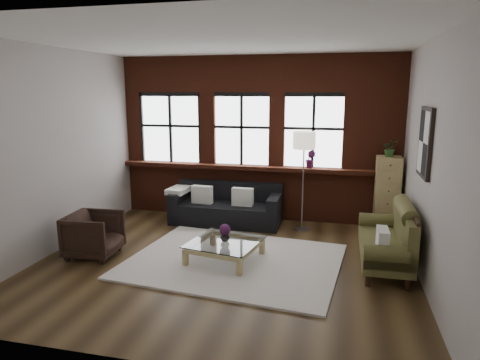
% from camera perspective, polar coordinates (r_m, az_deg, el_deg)
% --- Properties ---
extents(floor, '(5.50, 5.50, 0.00)m').
position_cam_1_polar(floor, '(6.54, -2.10, -10.94)').
color(floor, '#3A2815').
rests_on(floor, ground).
extents(ceiling, '(5.50, 5.50, 0.00)m').
position_cam_1_polar(ceiling, '(6.07, -2.34, 18.17)').
color(ceiling, white).
rests_on(ceiling, ground).
extents(wall_back, '(5.50, 0.00, 5.50)m').
position_cam_1_polar(wall_back, '(8.52, 2.30, 5.54)').
color(wall_back, '#B3ACA6').
rests_on(wall_back, ground).
extents(wall_front, '(5.50, 0.00, 5.50)m').
position_cam_1_polar(wall_front, '(3.80, -12.34, -2.57)').
color(wall_front, '#B3ACA6').
rests_on(wall_front, ground).
extents(wall_left, '(0.00, 5.00, 5.00)m').
position_cam_1_polar(wall_left, '(7.33, -23.46, 3.56)').
color(wall_left, '#B3ACA6').
rests_on(wall_left, ground).
extents(wall_right, '(0.00, 5.00, 5.00)m').
position_cam_1_polar(wall_right, '(5.99, 24.05, 1.88)').
color(wall_right, '#B3ACA6').
rests_on(wall_right, ground).
extents(brick_backwall, '(5.50, 0.12, 3.20)m').
position_cam_1_polar(brick_backwall, '(8.46, 2.22, 5.50)').
color(brick_backwall, '#612616').
rests_on(brick_backwall, floor).
extents(sill_ledge, '(5.50, 0.30, 0.08)m').
position_cam_1_polar(sill_ledge, '(8.45, 2.07, 1.66)').
color(sill_ledge, '#612616').
rests_on(sill_ledge, brick_backwall).
extents(window_left, '(1.38, 0.10, 1.50)m').
position_cam_1_polar(window_left, '(8.97, -9.19, 6.68)').
color(window_left, black).
rests_on(window_left, brick_backwall).
extents(window_mid, '(1.38, 0.10, 1.50)m').
position_cam_1_polar(window_mid, '(8.52, 0.25, 6.56)').
color(window_mid, black).
rests_on(window_mid, brick_backwall).
extents(window_right, '(1.38, 0.10, 1.50)m').
position_cam_1_polar(window_right, '(8.31, 9.75, 6.27)').
color(window_right, black).
rests_on(window_right, brick_backwall).
extents(wall_poster, '(0.05, 0.74, 0.94)m').
position_cam_1_polar(wall_poster, '(6.25, 23.48, 4.62)').
color(wall_poster, black).
rests_on(wall_poster, wall_right).
extents(shag_rug, '(3.31, 2.72, 0.03)m').
position_cam_1_polar(shag_rug, '(6.55, -0.79, -10.72)').
color(shag_rug, silver).
rests_on(shag_rug, floor).
extents(dark_sofa, '(2.10, 0.85, 0.76)m').
position_cam_1_polar(dark_sofa, '(8.27, -1.86, -3.25)').
color(dark_sofa, black).
rests_on(dark_sofa, floor).
extents(pillow_a, '(0.41, 0.17, 0.34)m').
position_cam_1_polar(pillow_a, '(8.26, -5.07, -1.95)').
color(pillow_a, white).
rests_on(pillow_a, dark_sofa).
extents(pillow_b, '(0.40, 0.15, 0.34)m').
position_cam_1_polar(pillow_b, '(8.05, 0.35, -2.27)').
color(pillow_b, white).
rests_on(pillow_b, dark_sofa).
extents(vintage_settee, '(0.75, 1.70, 0.91)m').
position_cam_1_polar(vintage_settee, '(6.58, 18.71, -7.22)').
color(vintage_settee, brown).
rests_on(vintage_settee, floor).
extents(pillow_settee, '(0.14, 0.38, 0.34)m').
position_cam_1_polar(pillow_settee, '(6.04, 18.46, -7.75)').
color(pillow_settee, white).
rests_on(pillow_settee, vintage_settee).
extents(armchair, '(0.81, 0.79, 0.69)m').
position_cam_1_polar(armchair, '(7.04, -18.90, -6.91)').
color(armchair, black).
rests_on(armchair, floor).
extents(coffee_table, '(1.15, 1.15, 0.33)m').
position_cam_1_polar(coffee_table, '(6.53, -2.01, -9.49)').
color(coffee_table, tan).
rests_on(coffee_table, shag_rug).
extents(vase, '(0.16, 0.16, 0.15)m').
position_cam_1_polar(vase, '(6.44, -2.03, -7.53)').
color(vase, '#B2B2B2').
rests_on(vase, coffee_table).
extents(flowers, '(0.17, 0.17, 0.17)m').
position_cam_1_polar(flowers, '(6.41, -2.03, -6.63)').
color(flowers, '#4C1A4A').
rests_on(flowers, vase).
extents(drawer_chest, '(0.43, 0.43, 1.38)m').
position_cam_1_polar(drawer_chest, '(8.16, 19.00, -1.86)').
color(drawer_chest, tan).
rests_on(drawer_chest, floor).
extents(potted_plant_top, '(0.28, 0.24, 0.30)m').
position_cam_1_polar(potted_plant_top, '(8.01, 19.40, 4.01)').
color(potted_plant_top, '#2D5923').
rests_on(potted_plant_top, drawer_chest).
extents(floor_lamp, '(0.40, 0.40, 1.96)m').
position_cam_1_polar(floor_lamp, '(7.82, 8.41, 0.29)').
color(floor_lamp, '#A5A5A8').
rests_on(floor_lamp, floor).
extents(sill_plant, '(0.23, 0.20, 0.35)m').
position_cam_1_polar(sill_plant, '(8.25, 9.39, 2.77)').
color(sill_plant, '#4C1A4A').
rests_on(sill_plant, sill_ledge).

